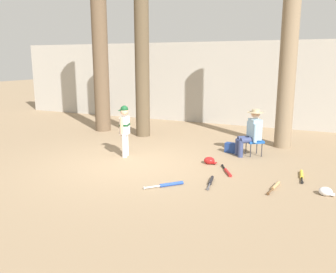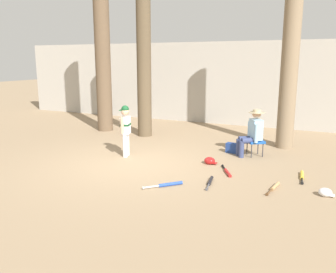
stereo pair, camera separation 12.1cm
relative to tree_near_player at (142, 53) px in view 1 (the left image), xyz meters
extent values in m
plane|color=#937A5B|center=(1.32, -2.94, -2.63)|extent=(60.00, 60.00, 0.00)
cube|color=#ADA89E|center=(1.32, 3.28, -1.09)|extent=(18.00, 0.36, 3.08)
cylinder|color=brown|center=(0.00, 0.00, 0.25)|extent=(0.45, 0.45, 5.75)
cone|color=brown|center=(0.00, 0.00, -2.63)|extent=(0.64, 0.64, 0.27)
cylinder|color=#7F6B51|center=(4.31, 0.31, 0.14)|extent=(0.46, 0.46, 5.53)
cone|color=#7F6B51|center=(4.31, 0.31, -2.63)|extent=(0.78, 0.78, 0.28)
cylinder|color=white|center=(0.81, -2.48, -2.34)|extent=(0.12, 0.12, 0.58)
cylinder|color=white|center=(0.76, -2.31, -2.34)|extent=(0.12, 0.12, 0.58)
cube|color=white|center=(0.78, -2.39, -1.83)|extent=(0.28, 0.35, 0.44)
cube|color=#144723|center=(0.78, -2.39, -1.81)|extent=(0.29, 0.35, 0.05)
sphere|color=tan|center=(0.78, -2.39, -1.48)|extent=(0.20, 0.20, 0.20)
sphere|color=#144723|center=(0.78, -2.39, -1.42)|extent=(0.19, 0.19, 0.19)
cube|color=#144723|center=(0.70, -2.42, -1.44)|extent=(0.14, 0.16, 0.02)
cylinder|color=tan|center=(0.83, -2.63, -1.79)|extent=(0.10, 0.10, 0.42)
cylinder|color=tan|center=(0.68, -2.21, -1.91)|extent=(0.10, 0.10, 0.40)
ellipsoid|color=brown|center=(0.62, -2.20, -2.07)|extent=(0.25, 0.18, 0.18)
cube|color=#194C9E|center=(3.75, -0.96, -2.25)|extent=(0.56, 0.56, 0.06)
cylinder|color=#333338|center=(3.71, -1.17, -2.44)|extent=(0.02, 0.02, 0.38)
cylinder|color=#333338|center=(3.54, -0.92, -2.44)|extent=(0.02, 0.02, 0.38)
cylinder|color=#333338|center=(3.96, -1.00, -2.44)|extent=(0.02, 0.02, 0.38)
cylinder|color=#333338|center=(3.79, -0.75, -2.44)|extent=(0.02, 0.02, 0.38)
cylinder|color=navy|center=(3.48, -1.27, -2.41)|extent=(0.13, 0.13, 0.43)
cylinder|color=navy|center=(3.37, -1.11, -2.41)|extent=(0.13, 0.13, 0.43)
cylinder|color=navy|center=(3.64, -1.16, -2.20)|extent=(0.41, 0.35, 0.15)
cylinder|color=navy|center=(3.53, -0.99, -2.20)|extent=(0.41, 0.35, 0.15)
cube|color=#8CB7D8|center=(3.75, -0.96, -1.94)|extent=(0.40, 0.43, 0.52)
cylinder|color=#8CB7D8|center=(3.81, -1.19, -2.00)|extent=(0.13, 0.13, 0.46)
cylinder|color=#8CB7D8|center=(3.56, -0.83, -2.00)|extent=(0.13, 0.13, 0.46)
sphere|color=tan|center=(3.75, -0.96, -1.54)|extent=(0.22, 0.22, 0.22)
cylinder|color=tan|center=(3.75, -0.96, -1.50)|extent=(0.40, 0.40, 0.02)
cylinder|color=tan|center=(3.75, -0.96, -1.47)|extent=(0.20, 0.20, 0.09)
cube|color=navy|center=(3.16, -0.91, -2.50)|extent=(0.36, 0.22, 0.26)
cylinder|color=brown|center=(-1.69, 0.21, 0.32)|extent=(0.52, 0.52, 5.89)
cone|color=brown|center=(-1.69, 0.21, -2.63)|extent=(0.80, 0.80, 0.31)
cylinder|color=red|center=(3.55, -2.72, -2.59)|extent=(0.28, 0.42, 0.07)
cylinder|color=black|center=(3.37, -2.40, -2.59)|extent=(0.17, 0.28, 0.03)
cylinder|color=black|center=(3.30, -2.27, -2.59)|extent=(0.06, 0.04, 0.06)
cylinder|color=black|center=(3.38, -3.36, -2.59)|extent=(0.14, 0.43, 0.07)
cylinder|color=#4C4C51|center=(3.44, -3.71, -2.59)|extent=(0.08, 0.28, 0.03)
cylinder|color=#4C4C51|center=(3.47, -3.85, -2.59)|extent=(0.06, 0.03, 0.06)
cylinder|color=tan|center=(4.61, -3.13, -2.59)|extent=(0.12, 0.43, 0.07)
cylinder|color=brown|center=(4.56, -3.49, -2.59)|extent=(0.07, 0.29, 0.03)
cylinder|color=brown|center=(4.54, -3.63, -2.59)|extent=(0.06, 0.02, 0.06)
cylinder|color=yellow|center=(5.01, -2.19, -2.59)|extent=(0.11, 0.47, 0.07)
cylinder|color=black|center=(5.05, -2.58, -2.59)|extent=(0.06, 0.31, 0.03)
cylinder|color=black|center=(5.06, -2.73, -2.59)|extent=(0.06, 0.02, 0.06)
cylinder|color=#2347AD|center=(2.74, -3.89, -2.59)|extent=(0.38, 0.40, 0.07)
cylinder|color=silver|center=(2.46, -4.19, -2.59)|extent=(0.25, 0.26, 0.03)
cylinder|color=silver|center=(2.35, -4.31, -2.59)|extent=(0.05, 0.05, 0.06)
ellipsoid|color=silver|center=(5.49, -3.18, -2.56)|extent=(0.24, 0.22, 0.16)
cube|color=silver|center=(5.60, -3.18, -2.60)|extent=(0.10, 0.12, 0.02)
ellipsoid|color=#A81919|center=(2.94, -2.15, -2.55)|extent=(0.26, 0.24, 0.18)
cube|color=#A81919|center=(3.07, -2.15, -2.59)|extent=(0.11, 0.13, 0.02)
camera|label=1|loc=(5.39, -9.89, -0.21)|focal=37.79mm
camera|label=2|loc=(5.50, -9.84, -0.21)|focal=37.79mm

